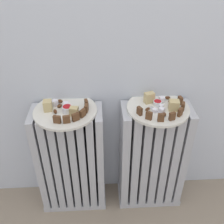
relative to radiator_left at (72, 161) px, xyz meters
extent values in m
cube|color=#B2B2B7|center=(0.00, 0.00, -0.29)|extent=(0.34, 0.17, 0.03)
cube|color=#B2B2B7|center=(-0.15, 0.00, 0.02)|extent=(0.03, 0.17, 0.59)
cube|color=#B2B2B7|center=(-0.11, 0.00, 0.02)|extent=(0.03, 0.17, 0.59)
cube|color=#B2B2B7|center=(-0.06, 0.00, 0.02)|extent=(0.03, 0.17, 0.59)
cube|color=#B2B2B7|center=(-0.02, 0.00, 0.02)|extent=(0.03, 0.17, 0.59)
cube|color=#B2B2B7|center=(0.02, 0.00, 0.02)|extent=(0.03, 0.17, 0.59)
cube|color=#B2B2B7|center=(0.06, 0.00, 0.02)|extent=(0.03, 0.17, 0.59)
cube|color=#B2B2B7|center=(0.11, 0.00, 0.02)|extent=(0.03, 0.17, 0.59)
cube|color=#B2B2B7|center=(0.15, 0.00, 0.02)|extent=(0.03, 0.17, 0.59)
cube|color=#B2B2B7|center=(0.42, 0.00, -0.29)|extent=(0.34, 0.17, 0.03)
cube|color=#B2B2B7|center=(0.28, 0.00, 0.02)|extent=(0.04, 0.17, 0.59)
cube|color=#B2B2B7|center=(0.33, 0.00, 0.02)|extent=(0.04, 0.17, 0.59)
cube|color=#B2B2B7|center=(0.37, 0.00, 0.02)|extent=(0.04, 0.17, 0.59)
cube|color=#B2B2B7|center=(0.42, 0.00, 0.02)|extent=(0.04, 0.17, 0.59)
cube|color=#B2B2B7|center=(0.47, 0.00, 0.02)|extent=(0.04, 0.17, 0.59)
cube|color=#B2B2B7|center=(0.52, 0.00, 0.02)|extent=(0.04, 0.17, 0.59)
cube|color=#B2B2B7|center=(0.57, 0.00, 0.02)|extent=(0.04, 0.17, 0.59)
cylinder|color=silver|center=(0.00, 0.00, 0.32)|extent=(0.29, 0.29, 0.01)
cylinder|color=silver|center=(0.42, 0.00, 0.32)|extent=(0.29, 0.29, 0.01)
cube|color=#56351E|center=(-0.02, -0.10, 0.34)|extent=(0.03, 0.02, 0.03)
cube|color=#56351E|center=(0.02, -0.10, 0.34)|extent=(0.03, 0.02, 0.03)
cube|color=#56351E|center=(0.05, -0.08, 0.34)|extent=(0.03, 0.03, 0.03)
cube|color=#56351E|center=(0.08, -0.06, 0.34)|extent=(0.03, 0.03, 0.03)
cube|color=#56351E|center=(0.10, -0.02, 0.34)|extent=(0.02, 0.03, 0.03)
cube|color=#56351E|center=(0.10, 0.02, 0.34)|extent=(0.02, 0.03, 0.03)
cube|color=tan|center=(0.04, -0.04, 0.34)|extent=(0.04, 0.04, 0.04)
cube|color=tan|center=(-0.08, 0.00, 0.35)|extent=(0.04, 0.04, 0.05)
cube|color=white|center=(0.00, 0.03, 0.34)|extent=(0.02, 0.02, 0.02)
cube|color=white|center=(-0.05, 0.04, 0.34)|extent=(0.04, 0.04, 0.03)
ellipsoid|color=#4C2814|center=(-0.03, 0.02, 0.33)|extent=(0.03, 0.03, 0.02)
ellipsoid|color=#4C2814|center=(-0.03, 0.06, 0.33)|extent=(0.03, 0.03, 0.02)
ellipsoid|color=#4C2814|center=(-0.04, -0.02, 0.33)|extent=(0.02, 0.03, 0.02)
cylinder|color=white|center=(0.01, -0.01, 0.34)|extent=(0.05, 0.05, 0.03)
cylinder|color=#B21419|center=(0.01, -0.01, 0.34)|extent=(0.04, 0.04, 0.01)
cube|color=#56351E|center=(0.33, -0.05, 0.34)|extent=(0.03, 0.03, 0.04)
cube|color=#56351E|center=(0.36, -0.09, 0.34)|extent=(0.03, 0.03, 0.04)
cube|color=#56351E|center=(0.41, -0.11, 0.34)|extent=(0.03, 0.02, 0.04)
cube|color=#56351E|center=(0.46, -0.10, 0.34)|extent=(0.03, 0.02, 0.04)
cube|color=#56351E|center=(0.50, -0.07, 0.34)|extent=(0.03, 0.03, 0.04)
cube|color=#56351E|center=(0.53, -0.03, 0.34)|extent=(0.02, 0.03, 0.04)
cube|color=#56351E|center=(0.53, 0.02, 0.34)|extent=(0.02, 0.03, 0.04)
cube|color=tan|center=(0.39, 0.04, 0.35)|extent=(0.05, 0.04, 0.05)
cube|color=tan|center=(0.49, -0.03, 0.35)|extent=(0.05, 0.04, 0.05)
cube|color=white|center=(0.40, -0.04, 0.33)|extent=(0.03, 0.03, 0.02)
cube|color=white|center=(0.45, 0.04, 0.34)|extent=(0.03, 0.03, 0.03)
cube|color=white|center=(0.43, -0.01, 0.33)|extent=(0.03, 0.03, 0.02)
cube|color=white|center=(0.43, -0.04, 0.34)|extent=(0.03, 0.03, 0.02)
ellipsoid|color=#4C2814|center=(0.48, 0.06, 0.33)|extent=(0.03, 0.02, 0.02)
ellipsoid|color=#4C2814|center=(0.37, -0.03, 0.33)|extent=(0.03, 0.03, 0.01)
ellipsoid|color=#4C2814|center=(0.43, -0.07, 0.33)|extent=(0.03, 0.03, 0.02)
ellipsoid|color=#4C2814|center=(0.49, 0.02, 0.33)|extent=(0.03, 0.03, 0.02)
cylinder|color=white|center=(0.42, 0.02, 0.33)|extent=(0.04, 0.04, 0.02)
cylinder|color=#B21419|center=(0.42, 0.02, 0.34)|extent=(0.03, 0.03, 0.01)
cube|color=#B7B7BC|center=(0.42, -0.05, 0.33)|extent=(0.04, 0.06, 0.00)
cube|color=#B7B7BC|center=(0.39, -0.01, 0.33)|extent=(0.03, 0.03, 0.00)
camera|label=1|loc=(0.16, -0.99, 0.99)|focal=42.07mm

